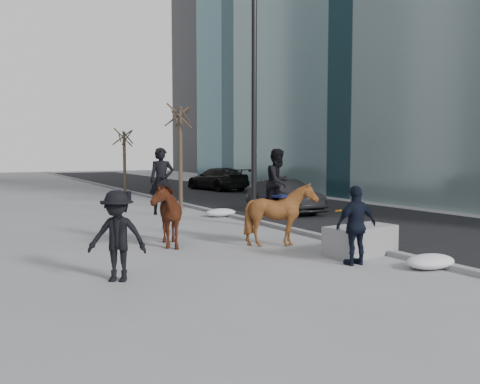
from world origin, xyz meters
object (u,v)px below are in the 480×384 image
planter (360,240)px  mounted_left (164,209)px  mounted_right (281,207)px  car_near (285,196)px

planter → mounted_left: (-3.75, 3.45, 0.62)m
mounted_right → mounted_left: bearing=151.0°
planter → mounted_left: size_ratio=0.68×
mounted_right → planter: bearing=-61.8°
car_near → mounted_right: size_ratio=1.60×
mounted_left → mounted_right: 3.10m
planter → mounted_right: bearing=118.2°
car_near → mounted_right: mounted_right is taller
planter → mounted_left: mounted_left is taller
planter → mounted_left: 5.13m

